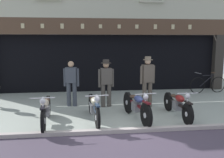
{
  "coord_description": "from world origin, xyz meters",
  "views": [
    {
      "loc": [
        -1.18,
        -5.76,
        2.33
      ],
      "look_at": [
        -0.18,
        2.72,
        0.97
      ],
      "focal_mm": 38.74,
      "sensor_mm": 36.0,
      "label": 1
    }
  ],
  "objects_px": {
    "shopkeeper_center": "(106,81)",
    "advert_board_near": "(169,55)",
    "motorcycle_center_right": "(178,104)",
    "salesman_left": "(71,81)",
    "leaning_bicycle": "(208,84)",
    "motorcycle_center_left": "(94,107)",
    "motorcycle_left": "(46,110)",
    "salesman_right": "(147,79)",
    "motorcycle_center": "(137,105)"
  },
  "relations": [
    {
      "from": "motorcycle_center_left",
      "to": "shopkeeper_center",
      "type": "xyz_separation_m",
      "value": [
        0.5,
        1.52,
        0.51
      ]
    },
    {
      "from": "salesman_left",
      "to": "motorcycle_center",
      "type": "bearing_deg",
      "value": 148.86
    },
    {
      "from": "salesman_right",
      "to": "leaning_bicycle",
      "type": "xyz_separation_m",
      "value": [
        3.36,
        2.02,
        -0.61
      ]
    },
    {
      "from": "shopkeeper_center",
      "to": "motorcycle_center",
      "type": "bearing_deg",
      "value": 109.83
    },
    {
      "from": "salesman_left",
      "to": "leaning_bicycle",
      "type": "relative_size",
      "value": 0.91
    },
    {
      "from": "motorcycle_center_left",
      "to": "motorcycle_center",
      "type": "height_order",
      "value": "motorcycle_center"
    },
    {
      "from": "motorcycle_left",
      "to": "advert_board_near",
      "type": "height_order",
      "value": "advert_board_near"
    },
    {
      "from": "motorcycle_center_right",
      "to": "salesman_left",
      "type": "relative_size",
      "value": 1.27
    },
    {
      "from": "advert_board_near",
      "to": "motorcycle_center_left",
      "type": "bearing_deg",
      "value": -131.25
    },
    {
      "from": "motorcycle_center_left",
      "to": "motorcycle_center",
      "type": "distance_m",
      "value": 1.26
    },
    {
      "from": "shopkeeper_center",
      "to": "salesman_right",
      "type": "height_order",
      "value": "salesman_right"
    },
    {
      "from": "motorcycle_center_right",
      "to": "motorcycle_center_left",
      "type": "bearing_deg",
      "value": -0.93
    },
    {
      "from": "shopkeeper_center",
      "to": "leaning_bicycle",
      "type": "relative_size",
      "value": 0.95
    },
    {
      "from": "salesman_right",
      "to": "shopkeeper_center",
      "type": "bearing_deg",
      "value": -21.87
    },
    {
      "from": "salesman_left",
      "to": "advert_board_near",
      "type": "distance_m",
      "value": 5.25
    },
    {
      "from": "motorcycle_left",
      "to": "motorcycle_center_right",
      "type": "xyz_separation_m",
      "value": [
        3.9,
        0.18,
        -0.01
      ]
    },
    {
      "from": "salesman_left",
      "to": "leaning_bicycle",
      "type": "height_order",
      "value": "salesman_left"
    },
    {
      "from": "shopkeeper_center",
      "to": "advert_board_near",
      "type": "bearing_deg",
      "value": -146.09
    },
    {
      "from": "motorcycle_center",
      "to": "shopkeeper_center",
      "type": "height_order",
      "value": "shopkeeper_center"
    },
    {
      "from": "motorcycle_center_left",
      "to": "advert_board_near",
      "type": "xyz_separation_m",
      "value": [
        3.8,
        4.33,
        1.22
      ]
    },
    {
      "from": "salesman_left",
      "to": "advert_board_near",
      "type": "xyz_separation_m",
      "value": [
        4.52,
        2.56,
        0.75
      ]
    },
    {
      "from": "motorcycle_center",
      "to": "salesman_right",
      "type": "relative_size",
      "value": 1.17
    },
    {
      "from": "motorcycle_center_right",
      "to": "salesman_left",
      "type": "xyz_separation_m",
      "value": [
        -3.27,
        1.73,
        0.48
      ]
    },
    {
      "from": "salesman_right",
      "to": "motorcycle_center_right",
      "type": "bearing_deg",
      "value": 103.65
    },
    {
      "from": "motorcycle_center",
      "to": "salesman_right",
      "type": "distance_m",
      "value": 1.58
    },
    {
      "from": "motorcycle_center",
      "to": "shopkeeper_center",
      "type": "bearing_deg",
      "value": -73.25
    },
    {
      "from": "leaning_bicycle",
      "to": "motorcycle_center_left",
      "type": "bearing_deg",
      "value": 116.85
    },
    {
      "from": "motorcycle_left",
      "to": "motorcycle_center_right",
      "type": "height_order",
      "value": "motorcycle_left"
    },
    {
      "from": "salesman_right",
      "to": "advert_board_near",
      "type": "xyz_separation_m",
      "value": [
        1.87,
        3.03,
        0.65
      ]
    },
    {
      "from": "salesman_left",
      "to": "shopkeeper_center",
      "type": "bearing_deg",
      "value": 179.45
    },
    {
      "from": "advert_board_near",
      "to": "leaning_bicycle",
      "type": "height_order",
      "value": "advert_board_near"
    },
    {
      "from": "motorcycle_left",
      "to": "salesman_left",
      "type": "distance_m",
      "value": 2.06
    },
    {
      "from": "salesman_right",
      "to": "leaning_bicycle",
      "type": "height_order",
      "value": "salesman_right"
    },
    {
      "from": "motorcycle_center_right",
      "to": "salesman_right",
      "type": "height_order",
      "value": "salesman_right"
    },
    {
      "from": "advert_board_near",
      "to": "motorcycle_center_right",
      "type": "bearing_deg",
      "value": -106.21
    },
    {
      "from": "salesman_left",
      "to": "salesman_right",
      "type": "bearing_deg",
      "value": -179.3
    },
    {
      "from": "motorcycle_left",
      "to": "shopkeeper_center",
      "type": "relative_size",
      "value": 1.23
    },
    {
      "from": "leaning_bicycle",
      "to": "salesman_right",
      "type": "bearing_deg",
      "value": 115.79
    },
    {
      "from": "motorcycle_left",
      "to": "motorcycle_center",
      "type": "distance_m",
      "value": 2.61
    },
    {
      "from": "motorcycle_center_left",
      "to": "salesman_left",
      "type": "bearing_deg",
      "value": -72.78
    },
    {
      "from": "motorcycle_center_left",
      "to": "shopkeeper_center",
      "type": "bearing_deg",
      "value": -113.12
    },
    {
      "from": "motorcycle_center_left",
      "to": "salesman_right",
      "type": "xyz_separation_m",
      "value": [
        1.93,
        1.3,
        0.57
      ]
    },
    {
      "from": "motorcycle_center",
      "to": "advert_board_near",
      "type": "bearing_deg",
      "value": -129.85
    },
    {
      "from": "advert_board_near",
      "to": "leaning_bicycle",
      "type": "relative_size",
      "value": 0.57
    },
    {
      "from": "motorcycle_center_right",
      "to": "salesman_right",
      "type": "bearing_deg",
      "value": -65.52
    },
    {
      "from": "advert_board_near",
      "to": "salesman_left",
      "type": "bearing_deg",
      "value": -150.49
    },
    {
      "from": "motorcycle_center_right",
      "to": "advert_board_near",
      "type": "relative_size",
      "value": 2.03
    },
    {
      "from": "motorcycle_left",
      "to": "motorcycle_center_left",
      "type": "height_order",
      "value": "motorcycle_left"
    },
    {
      "from": "motorcycle_left",
      "to": "salesman_left",
      "type": "height_order",
      "value": "salesman_left"
    },
    {
      "from": "motorcycle_left",
      "to": "motorcycle_center",
      "type": "relative_size",
      "value": 0.99
    }
  ]
}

